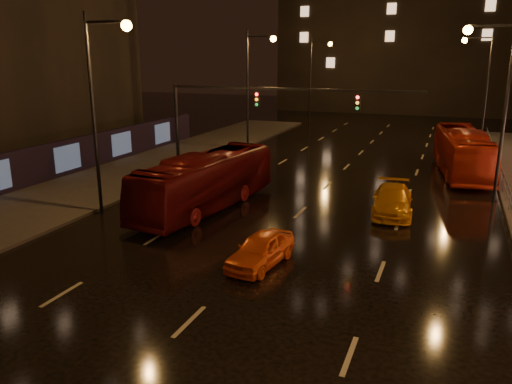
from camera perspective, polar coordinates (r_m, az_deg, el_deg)
ground at (r=30.08m, az=7.25°, el=-0.18°), size 140.00×140.00×0.00m
sidewalk_left at (r=31.92m, az=-19.38°, el=0.11°), size 7.00×70.00×0.15m
traffic_signal at (r=30.79m, az=-1.72°, el=9.28°), size 15.31×0.32×6.20m
bus_red at (r=26.77m, az=-5.71°, el=1.23°), size 3.62×10.91×2.98m
bus_curb at (r=37.32m, az=22.52°, el=4.25°), size 4.13×11.41×3.11m
taxi_near at (r=19.65m, az=0.53°, el=-6.60°), size 1.99×3.92×1.28m
taxi_far at (r=26.93m, az=15.32°, el=-0.91°), size 2.43×5.00×1.40m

